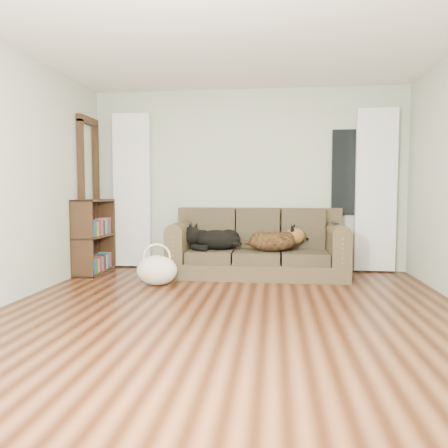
# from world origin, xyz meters

# --- Properties ---
(floor) EXTENTS (5.00, 5.00, 0.00)m
(floor) POSITION_xyz_m (0.00, 0.00, 0.00)
(floor) COLOR #341709
(floor) RESTS_ON ground
(ceiling) EXTENTS (5.00, 5.00, 0.00)m
(ceiling) POSITION_xyz_m (0.00, 0.00, 2.60)
(ceiling) COLOR white
(ceiling) RESTS_ON ground
(wall_back) EXTENTS (4.50, 0.04, 2.60)m
(wall_back) POSITION_xyz_m (0.00, 2.50, 1.30)
(wall_back) COLOR #ACBB9A
(wall_back) RESTS_ON ground
(curtain_left) EXTENTS (0.55, 0.08, 2.25)m
(curtain_left) POSITION_xyz_m (-1.70, 2.42, 1.15)
(curtain_left) COLOR white
(curtain_left) RESTS_ON ground
(curtain_right) EXTENTS (0.55, 0.08, 2.25)m
(curtain_right) POSITION_xyz_m (1.80, 2.42, 1.15)
(curtain_right) COLOR white
(curtain_right) RESTS_ON ground
(window_pane) EXTENTS (0.50, 0.03, 1.20)m
(window_pane) POSITION_xyz_m (1.45, 2.47, 1.40)
(window_pane) COLOR black
(window_pane) RESTS_ON wall_back
(door_casing) EXTENTS (0.07, 0.60, 2.10)m
(door_casing) POSITION_xyz_m (-2.20, 2.05, 1.05)
(door_casing) COLOR black
(door_casing) RESTS_ON ground
(sofa) EXTENTS (2.33, 1.01, 0.95)m
(sofa) POSITION_xyz_m (0.18, 1.98, 0.45)
(sofa) COLOR brown
(sofa) RESTS_ON floor
(dog_black_lab) EXTENTS (0.70, 0.53, 0.27)m
(dog_black_lab) POSITION_xyz_m (-0.41, 1.96, 0.48)
(dog_black_lab) COLOR black
(dog_black_lab) RESTS_ON sofa
(dog_shepherd) EXTENTS (0.68, 0.51, 0.28)m
(dog_shepherd) POSITION_xyz_m (0.41, 1.89, 0.49)
(dog_shepherd) COLOR black
(dog_shepherd) RESTS_ON sofa
(tv_remote) EXTENTS (0.08, 0.18, 0.02)m
(tv_remote) POSITION_xyz_m (1.17, 1.81, 0.73)
(tv_remote) COLOR black
(tv_remote) RESTS_ON sofa
(tote_bag) EXTENTS (0.50, 0.39, 0.36)m
(tote_bag) POSITION_xyz_m (-1.01, 1.23, 0.16)
(tote_bag) COLOR beige
(tote_bag) RESTS_ON floor
(bookshelf) EXTENTS (0.34, 0.83, 1.02)m
(bookshelf) POSITION_xyz_m (-2.09, 1.92, 0.50)
(bookshelf) COLOR black
(bookshelf) RESTS_ON floor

